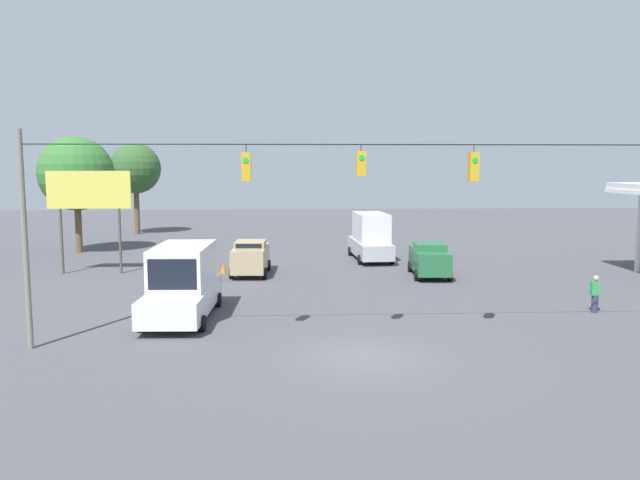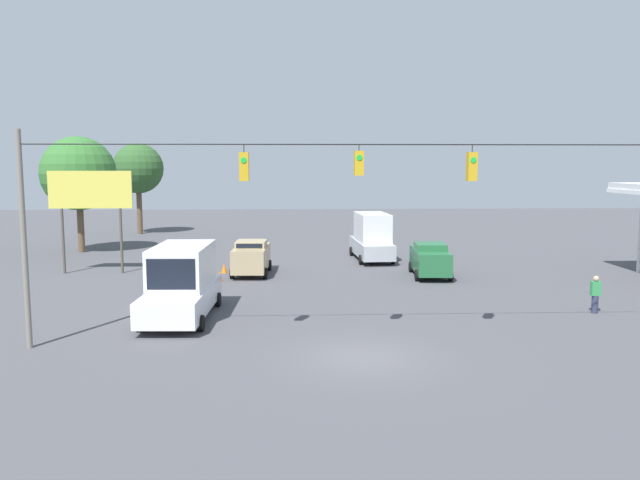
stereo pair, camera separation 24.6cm
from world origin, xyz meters
The scene contains 15 objects.
ground_plane centered at (0.00, 0.00, 0.00)m, with size 140.00×140.00×0.00m, color #47474C.
overhead_signal_span centered at (-0.01, -1.60, 4.83)m, with size 23.51×0.38×7.66m.
sedan_tan_withflow_far centered at (4.78, -16.15, 1.04)m, with size 2.26×4.49×2.00m.
sedan_green_oncoming_far centered at (-5.59, -15.02, 1.01)m, with size 2.31×4.59×1.94m.
box_truck_silver_oncoming_deep centered at (-3.01, -21.35, 1.56)m, with size 2.59×6.28×3.20m.
box_truck_white_parked_shoulder centered at (7.02, -5.90, 1.50)m, with size 2.78×6.68×3.06m.
traffic_cone_nearest centered at (6.51, -4.90, 0.29)m, with size 0.35×0.35×0.58m, color orange.
traffic_cone_second centered at (6.45, -7.73, 0.29)m, with size 0.35×0.35×0.58m, color orange.
traffic_cone_third centered at (6.56, -10.71, 0.29)m, with size 0.35×0.35×0.58m, color orange.
traffic_cone_fourth centered at (6.41, -14.00, 0.29)m, with size 0.35×0.35×0.58m, color orange.
traffic_cone_fifth centered at (6.45, -16.74, 0.29)m, with size 0.35×0.35×0.58m, color orange.
roadside_billboard centered at (14.24, -16.99, 4.57)m, with size 4.86×0.16×6.08m.
pedestrian centered at (-10.84, -5.82, 0.82)m, with size 0.40×0.28×1.65m.
tree_horizon_left centered at (16.61, -38.37, 6.04)m, with size 4.63×4.63×8.40m.
tree_horizon_right centered at (17.94, -26.10, 5.77)m, with size 5.39×5.39×8.49m.
Camera 1 is at (2.56, 20.26, 6.45)m, focal length 35.00 mm.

